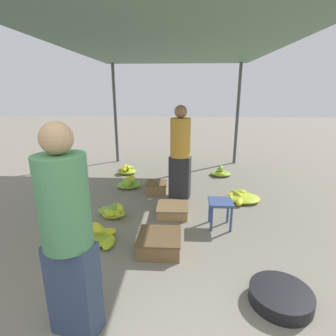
% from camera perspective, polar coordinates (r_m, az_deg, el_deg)
% --- Properties ---
extents(canopy_post_back_left, '(0.08, 0.08, 2.62)m').
position_cam_1_polar(canopy_post_back_left, '(7.40, -11.40, 11.31)').
color(canopy_post_back_left, '#4C4C51').
rests_on(canopy_post_back_left, ground).
extents(canopy_post_back_right, '(0.08, 0.08, 2.62)m').
position_cam_1_polar(canopy_post_back_right, '(7.32, 14.87, 11.04)').
color(canopy_post_back_right, '#4C4C51').
rests_on(canopy_post_back_right, ground).
extents(canopy_tarp, '(3.68, 6.12, 0.04)m').
position_cam_1_polar(canopy_tarp, '(4.35, 0.71, 25.93)').
color(canopy_tarp, '#567A60').
rests_on(canopy_tarp, canopy_post_front_left).
extents(vendor_foreground, '(0.44, 0.44, 1.72)m').
position_cam_1_polar(vendor_foreground, '(2.14, -20.99, -13.17)').
color(vendor_foreground, '#384766').
rests_on(vendor_foreground, ground).
extents(stool, '(0.34, 0.34, 0.41)m').
position_cam_1_polar(stool, '(3.88, 11.37, -8.11)').
color(stool, '#384C84').
rests_on(stool, ground).
extents(basin_black, '(0.58, 0.58, 0.13)m').
position_cam_1_polar(basin_black, '(2.93, 23.31, -24.29)').
color(basin_black, black).
rests_on(basin_black, ground).
extents(banana_pile_left_0, '(0.49, 0.40, 0.21)m').
position_cam_1_polar(banana_pile_left_0, '(4.28, -12.06, -9.26)').
color(banana_pile_left_0, yellow).
rests_on(banana_pile_left_0, ground).
extents(banana_pile_left_1, '(0.48, 0.50, 0.21)m').
position_cam_1_polar(banana_pile_left_1, '(5.49, -8.47, -3.29)').
color(banana_pile_left_1, '#78B437').
rests_on(banana_pile_left_1, ground).
extents(banana_pile_left_2, '(0.46, 0.40, 0.22)m').
position_cam_1_polar(banana_pile_left_2, '(6.41, -9.03, -0.43)').
color(banana_pile_left_2, yellow).
rests_on(banana_pile_left_2, ground).
extents(banana_pile_left_3, '(0.44, 0.51, 0.27)m').
position_cam_1_polar(banana_pile_left_3, '(3.66, -14.33, -14.15)').
color(banana_pile_left_3, '#ACC92D').
rests_on(banana_pile_left_3, ground).
extents(banana_pile_right_0, '(0.48, 0.44, 0.25)m').
position_cam_1_polar(banana_pile_right_0, '(6.30, 11.42, -0.98)').
color(banana_pile_right_0, '#ABC92D').
rests_on(banana_pile_right_0, ground).
extents(banana_pile_right_1, '(0.65, 0.62, 0.15)m').
position_cam_1_polar(banana_pile_right_1, '(4.98, 15.52, -6.19)').
color(banana_pile_right_1, yellow).
rests_on(banana_pile_right_1, ground).
extents(crate_near, '(0.49, 0.49, 0.16)m').
position_cam_1_polar(crate_near, '(4.26, 0.99, -9.13)').
color(crate_near, '#9E7A4C').
rests_on(crate_near, ground).
extents(crate_mid, '(0.40, 0.40, 0.21)m').
position_cam_1_polar(crate_mid, '(5.16, -2.52, -4.20)').
color(crate_mid, olive).
rests_on(crate_mid, ground).
extents(crate_far, '(0.53, 0.53, 0.21)m').
position_cam_1_polar(crate_far, '(3.38, -1.87, -15.92)').
color(crate_far, brown).
rests_on(crate_far, ground).
extents(shopper_walking_mid, '(0.43, 0.43, 1.69)m').
position_cam_1_polar(shopper_walking_mid, '(4.70, 2.67, 3.60)').
color(shopper_walking_mid, '#2D2D33').
rests_on(shopper_walking_mid, ground).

